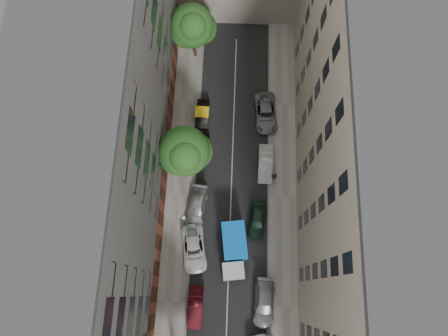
{
  "coord_description": "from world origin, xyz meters",
  "views": [
    {
      "loc": [
        -0.38,
        -10.03,
        41.82
      ],
      "look_at": [
        -0.81,
        1.25,
        6.0
      ],
      "focal_mm": 32.0,
      "sensor_mm": 36.0,
      "label": 1
    }
  ],
  "objects_px": {
    "car_left_2": "(194,249)",
    "car_right_1": "(264,303)",
    "pedestrian": "(274,176)",
    "car_left_1": "(195,307)",
    "car_left_4": "(202,146)",
    "car_left_3": "(196,207)",
    "car_right_2": "(257,220)",
    "tarp_truck": "(234,250)",
    "lamp_post": "(186,222)",
    "tree_mid": "(185,153)",
    "tree_far": "(193,28)",
    "car_right_4": "(266,113)",
    "car_left_5": "(202,116)",
    "car_right_3": "(265,164)"
  },
  "relations": [
    {
      "from": "tree_mid",
      "to": "lamp_post",
      "type": "bearing_deg",
      "value": -86.7
    },
    {
      "from": "tree_mid",
      "to": "car_left_2",
      "type": "bearing_deg",
      "value": -83.48
    },
    {
      "from": "car_left_5",
      "to": "tree_far",
      "type": "height_order",
      "value": "tree_far"
    },
    {
      "from": "car_left_3",
      "to": "tree_mid",
      "type": "distance_m",
      "value": 6.67
    },
    {
      "from": "car_left_3",
      "to": "car_left_5",
      "type": "height_order",
      "value": "car_left_3"
    },
    {
      "from": "car_left_5",
      "to": "pedestrian",
      "type": "xyz_separation_m",
      "value": [
        8.05,
        -6.94,
        0.42
      ]
    },
    {
      "from": "tarp_truck",
      "to": "car_left_1",
      "type": "relative_size",
      "value": 1.43
    },
    {
      "from": "tarp_truck",
      "to": "car_left_3",
      "type": "xyz_separation_m",
      "value": [
        -4.05,
        4.37,
        -0.76
      ]
    },
    {
      "from": "car_left_3",
      "to": "pedestrian",
      "type": "relative_size",
      "value": 2.5
    },
    {
      "from": "car_left_1",
      "to": "car_right_3",
      "type": "height_order",
      "value": "car_right_3"
    },
    {
      "from": "car_right_2",
      "to": "car_left_1",
      "type": "bearing_deg",
      "value": -117.41
    },
    {
      "from": "tarp_truck",
      "to": "pedestrian",
      "type": "xyz_separation_m",
      "value": [
        4.05,
        7.9,
        -0.35
      ]
    },
    {
      "from": "car_left_5",
      "to": "car_right_3",
      "type": "relative_size",
      "value": 0.92
    },
    {
      "from": "car_left_4",
      "to": "tree_mid",
      "type": "height_order",
      "value": "tree_mid"
    },
    {
      "from": "car_left_3",
      "to": "lamp_post",
      "type": "height_order",
      "value": "lamp_post"
    },
    {
      "from": "car_right_2",
      "to": "tree_mid",
      "type": "relative_size",
      "value": 0.48
    },
    {
      "from": "car_left_5",
      "to": "lamp_post",
      "type": "xyz_separation_m",
      "value": [
        -0.65,
        -12.76,
        3.72
      ]
    },
    {
      "from": "car_left_5",
      "to": "car_right_1",
      "type": "relative_size",
      "value": 0.83
    },
    {
      "from": "tree_far",
      "to": "tree_mid",
      "type": "bearing_deg",
      "value": -89.24
    },
    {
      "from": "car_right_3",
      "to": "car_left_2",
      "type": "bearing_deg",
      "value": -126.75
    },
    {
      "from": "tarp_truck",
      "to": "lamp_post",
      "type": "distance_m",
      "value": 5.89
    },
    {
      "from": "car_right_1",
      "to": "pedestrian",
      "type": "xyz_separation_m",
      "value": [
        0.9,
        12.84,
        0.38
      ]
    },
    {
      "from": "car_right_3",
      "to": "tree_mid",
      "type": "distance_m",
      "value": 9.65
    },
    {
      "from": "car_left_5",
      "to": "car_right_2",
      "type": "bearing_deg",
      "value": -59.7
    },
    {
      "from": "car_left_2",
      "to": "pedestrian",
      "type": "xyz_separation_m",
      "value": [
        8.1,
        7.86,
        0.38
      ]
    },
    {
      "from": "car_right_3",
      "to": "car_right_4",
      "type": "bearing_deg",
      "value": 91.03
    },
    {
      "from": "car_left_2",
      "to": "car_right_4",
      "type": "distance_m",
      "value": 16.98
    },
    {
      "from": "car_left_2",
      "to": "car_left_3",
      "type": "relative_size",
      "value": 1.08
    },
    {
      "from": "car_left_3",
      "to": "car_right_4",
      "type": "xyz_separation_m",
      "value": [
        7.17,
        11.05,
        0.04
      ]
    },
    {
      "from": "car_left_4",
      "to": "car_right_2",
      "type": "bearing_deg",
      "value": -51.24
    },
    {
      "from": "tarp_truck",
      "to": "lamp_post",
      "type": "bearing_deg",
      "value": 148.62
    },
    {
      "from": "lamp_post",
      "to": "car_right_4",
      "type": "bearing_deg",
      "value": 59.79
    },
    {
      "from": "car_left_2",
      "to": "car_right_1",
      "type": "distance_m",
      "value": 8.75
    },
    {
      "from": "car_right_3",
      "to": "car_right_1",
      "type": "bearing_deg",
      "value": -89.22
    },
    {
      "from": "car_right_4",
      "to": "tree_mid",
      "type": "relative_size",
      "value": 0.61
    },
    {
      "from": "car_right_3",
      "to": "tarp_truck",
      "type": "bearing_deg",
      "value": -107.71
    },
    {
      "from": "car_left_1",
      "to": "car_left_2",
      "type": "bearing_deg",
      "value": 95.26
    },
    {
      "from": "car_left_5",
      "to": "car_right_4",
      "type": "relative_size",
      "value": 0.78
    },
    {
      "from": "car_right_2",
      "to": "tree_far",
      "type": "relative_size",
      "value": 0.51
    },
    {
      "from": "car_left_1",
      "to": "car_right_2",
      "type": "distance_m",
      "value": 10.61
    },
    {
      "from": "tarp_truck",
      "to": "car_right_3",
      "type": "relative_size",
      "value": 1.34
    },
    {
      "from": "car_left_4",
      "to": "car_right_3",
      "type": "height_order",
      "value": "car_right_3"
    },
    {
      "from": "car_left_1",
      "to": "car_right_1",
      "type": "height_order",
      "value": "car_right_1"
    },
    {
      "from": "car_left_3",
      "to": "car_right_2",
      "type": "xyz_separation_m",
      "value": [
        6.4,
        -1.14,
        0.02
      ]
    },
    {
      "from": "car_left_1",
      "to": "car_left_4",
      "type": "bearing_deg",
      "value": 91.38
    },
    {
      "from": "car_left_2",
      "to": "tree_mid",
      "type": "bearing_deg",
      "value": 87.24
    },
    {
      "from": "car_left_4",
      "to": "tree_far",
      "type": "distance_m",
      "value": 12.74
    },
    {
      "from": "pedestrian",
      "to": "car_right_1",
      "type": "bearing_deg",
      "value": 77.55
    },
    {
      "from": "tarp_truck",
      "to": "car_left_2",
      "type": "xyz_separation_m",
      "value": [
        -4.05,
        0.03,
        -0.74
      ]
    },
    {
      "from": "car_right_4",
      "to": "pedestrian",
      "type": "relative_size",
      "value": 2.77
    }
  ]
}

